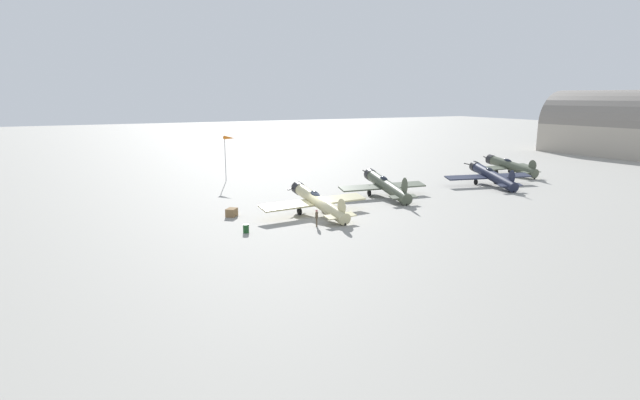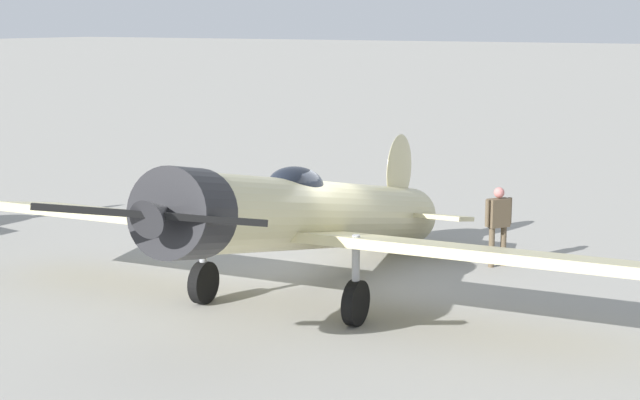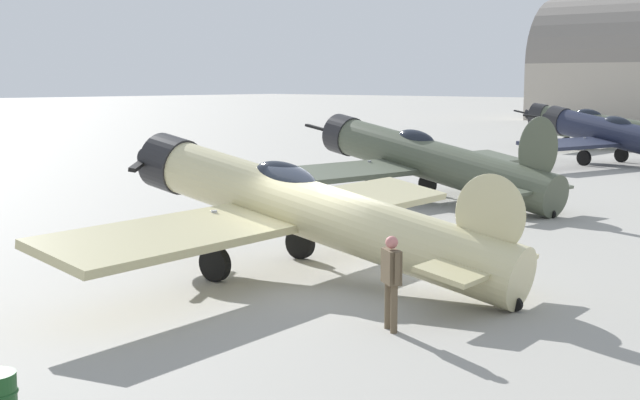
# 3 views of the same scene
# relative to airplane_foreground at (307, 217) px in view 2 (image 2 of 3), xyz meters

# --- Properties ---
(ground_plane) EXTENTS (400.00, 400.00, 0.00)m
(ground_plane) POSITION_rel_airplane_foreground_xyz_m (-0.54, -0.05, -1.56)
(ground_plane) COLOR gray
(airplane_foreground) EXTENTS (11.56, 12.80, 3.12)m
(airplane_foreground) POSITION_rel_airplane_foreground_xyz_m (0.00, 0.00, 0.00)
(airplane_foreground) COLOR beige
(airplane_foreground) RESTS_ON ground_plane
(ground_crew_mechanic) EXTENTS (0.58, 0.45, 1.72)m
(ground_crew_mechanic) POSITION_rel_airplane_foreground_xyz_m (-4.20, 2.17, -0.52)
(ground_crew_mechanic) COLOR brown
(ground_crew_mechanic) RESTS_ON ground_plane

